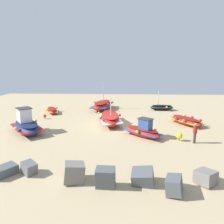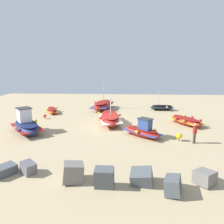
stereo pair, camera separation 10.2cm
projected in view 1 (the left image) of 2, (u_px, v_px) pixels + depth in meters
name	position (u px, v px, depth m)	size (l,w,h in m)	color
ground_plane	(113.00, 125.00, 21.49)	(49.87, 49.87, 0.00)	tan
fishing_boat_0	(52.00, 110.00, 27.29)	(2.51, 3.51, 0.76)	maroon
fishing_boat_1	(143.00, 131.00, 18.02)	(3.60, 3.33, 1.72)	maroon
fishing_boat_2	(110.00, 118.00, 22.05)	(2.94, 5.46, 3.03)	maroon
fishing_boat_3	(186.00, 121.00, 21.78)	(3.30, 4.15, 0.87)	maroon
fishing_boat_4	(26.00, 125.00, 19.04)	(4.35, 4.61, 2.34)	navy
fishing_boat_5	(102.00, 105.00, 29.51)	(3.07, 5.68, 4.13)	maroon
fishing_boat_6	(162.00, 107.00, 28.97)	(3.22, 1.73, 2.77)	black
person_walking	(195.00, 132.00, 16.38)	(0.32, 0.32, 1.67)	brown
breakwater_rocks	(110.00, 175.00, 10.91)	(16.51, 2.64, 1.24)	slate
mooring_buoy_0	(179.00, 136.00, 16.99)	(0.51, 0.51, 0.68)	#3F3F42
mooring_buoy_1	(45.00, 116.00, 24.17)	(0.39, 0.39, 0.54)	#3F3F42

